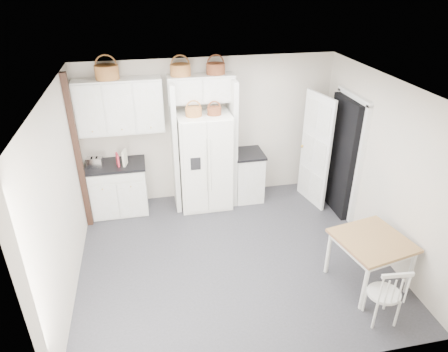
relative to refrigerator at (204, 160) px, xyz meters
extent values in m
plane|color=#303034|center=(0.15, -1.65, -0.87)|extent=(4.50, 4.50, 0.00)
plane|color=white|center=(0.15, -1.65, 1.73)|extent=(4.50, 4.50, 0.00)
plane|color=beige|center=(0.15, 0.35, 0.43)|extent=(4.50, 0.00, 4.50)
plane|color=beige|center=(-2.10, -1.65, 0.43)|extent=(0.00, 4.00, 4.00)
plane|color=beige|center=(2.40, -1.65, 0.43)|extent=(0.00, 4.00, 4.00)
cube|color=white|center=(0.00, 0.00, 0.00)|extent=(0.90, 0.73, 1.75)
cube|color=beige|center=(-1.54, 0.05, -0.43)|extent=(0.96, 0.61, 0.89)
cube|color=beige|center=(0.81, 0.05, -0.43)|extent=(0.51, 0.61, 0.89)
cube|color=brown|center=(1.85, -2.54, -0.51)|extent=(1.03, 1.03, 0.73)
cube|color=beige|center=(1.69, -3.18, -0.46)|extent=(0.44, 0.40, 0.83)
cube|color=black|center=(-1.54, 0.05, 0.04)|extent=(1.00, 0.65, 0.04)
cube|color=black|center=(0.81, 0.05, 0.04)|extent=(0.55, 0.65, 0.04)
cube|color=silver|center=(-1.86, -0.02, 0.15)|extent=(0.28, 0.19, 0.18)
cube|color=#BC2636|center=(-1.48, -0.03, 0.17)|extent=(0.06, 0.15, 0.22)
cube|color=beige|center=(-1.36, -0.03, 0.19)|extent=(0.08, 0.18, 0.27)
cylinder|color=#98522B|center=(-1.48, 0.18, 1.59)|extent=(0.37, 0.37, 0.22)
cylinder|color=#98522B|center=(-0.33, 0.18, 1.57)|extent=(0.33, 0.33, 0.19)
cylinder|color=brown|center=(0.25, 0.18, 1.57)|extent=(0.31, 0.31, 0.18)
cylinder|color=#98522B|center=(-0.17, -0.10, 0.95)|extent=(0.27, 0.27, 0.14)
cylinder|color=brown|center=(0.17, -0.10, 0.94)|extent=(0.23, 0.23, 0.13)
cube|color=beige|center=(-1.35, 0.18, 1.03)|extent=(1.40, 0.34, 0.90)
cube|color=beige|center=(0.00, 0.18, 1.25)|extent=(1.12, 0.34, 0.45)
cube|color=beige|center=(-0.51, 0.05, 0.28)|extent=(0.08, 0.60, 2.30)
cube|color=beige|center=(0.51, 0.05, 0.28)|extent=(0.08, 0.60, 2.30)
cube|color=black|center=(-2.05, -0.30, 0.43)|extent=(0.09, 0.09, 2.60)
cube|color=black|center=(2.31, -0.65, 0.15)|extent=(0.18, 0.85, 2.05)
cube|color=white|center=(1.95, -0.31, 0.15)|extent=(0.21, 0.79, 2.05)
camera|label=1|loc=(-0.94, -6.34, 3.05)|focal=32.00mm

